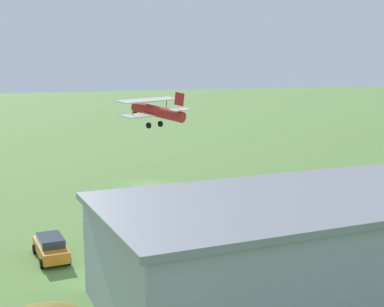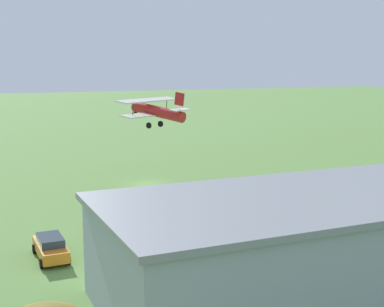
{
  "view_description": "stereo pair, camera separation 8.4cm",
  "coord_description": "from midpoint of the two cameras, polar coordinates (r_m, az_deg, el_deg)",
  "views": [
    {
      "loc": [
        18.74,
        55.86,
        13.16
      ],
      "look_at": [
        -0.61,
        10.99,
        5.08
      ],
      "focal_mm": 51.13,
      "sensor_mm": 36.0,
      "label": 1
    },
    {
      "loc": [
        18.66,
        55.9,
        13.16
      ],
      "look_at": [
        -0.61,
        10.99,
        5.08
      ],
      "focal_mm": 51.13,
      "sensor_mm": 36.0,
      "label": 2
    }
  ],
  "objects": [
    {
      "name": "ground_plane",
      "position": [
        60.38,
        -4.71,
        -3.24
      ],
      "size": [
        400.0,
        400.0,
        0.0
      ],
      "primitive_type": "plane",
      "color": "#608C42"
    },
    {
      "name": "biplane",
      "position": [
        57.49,
        -3.86,
        4.49
      ],
      "size": [
        8.33,
        7.56,
        3.85
      ],
      "color": "#B21E1E"
    },
    {
      "name": "person_crossing_taxiway",
      "position": [
        49.06,
        9.31,
        -5.24
      ],
      "size": [
        0.42,
        0.42,
        1.75
      ],
      "color": "#B23333",
      "rests_on": "ground_plane"
    },
    {
      "name": "hangar",
      "position": [
        33.09,
        14.16,
        -8.85
      ],
      "size": [
        27.06,
        11.71,
        5.92
      ],
      "color": "#99A3AD",
      "rests_on": "ground_plane"
    },
    {
      "name": "person_at_fence_line",
      "position": [
        42.55,
        -11.11,
        -7.69
      ],
      "size": [
        0.49,
        0.49,
        1.61
      ],
      "color": "#72338C",
      "rests_on": "ground_plane"
    },
    {
      "name": "car_orange",
      "position": [
        38.87,
        -14.57,
        -9.42
      ],
      "size": [
        2.03,
        4.68,
        1.59
      ],
      "color": "orange",
      "rests_on": "ground_plane"
    }
  ]
}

